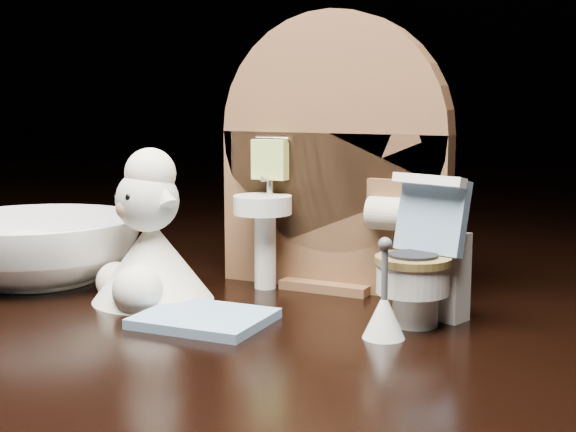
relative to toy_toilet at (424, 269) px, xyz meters
name	(u,v)px	position (x,y,z in m)	size (l,w,h in m)	color
backdrop_panel	(332,169)	(-0.07, 0.04, 0.04)	(0.13, 0.05, 0.15)	brown
toy_toilet	(424,269)	(0.00, 0.00, 0.00)	(0.04, 0.05, 0.07)	white
bath_mat	(204,319)	(-0.09, -0.05, -0.02)	(0.06, 0.05, 0.00)	#7799BA
toilet_brush	(384,312)	(-0.01, -0.03, -0.01)	(0.02, 0.02, 0.05)	white
plush_lamb	(149,248)	(-0.14, -0.02, 0.00)	(0.06, 0.07, 0.08)	white
ceramic_bowl	(37,249)	(-0.22, -0.01, -0.01)	(0.12, 0.12, 0.04)	white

